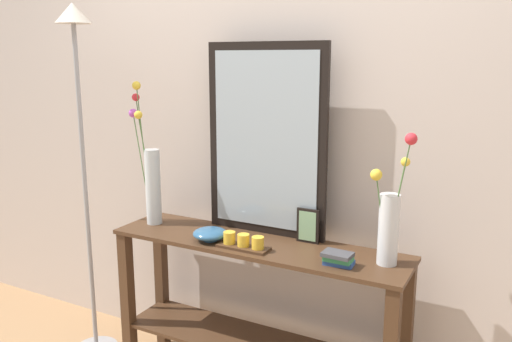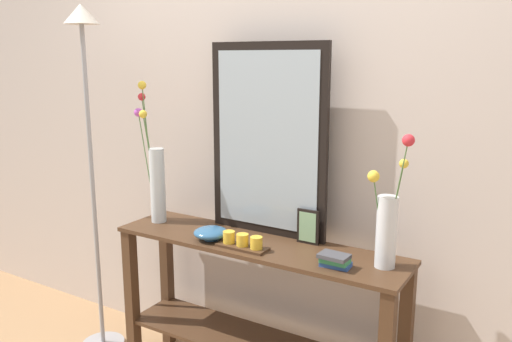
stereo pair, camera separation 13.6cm
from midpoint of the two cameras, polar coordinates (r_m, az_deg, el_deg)
name	(u,v)px [view 1 (the left image)]	position (r m, az deg, el deg)	size (l,w,h in m)	color
wall_back	(284,117)	(2.61, 1.59, 5.87)	(6.40, 0.08, 2.70)	beige
console_table	(256,300)	(2.60, -1.55, -13.85)	(1.45, 0.36, 0.79)	#472D1C
mirror_leaning	(266,141)	(2.50, -0.47, 3.32)	(0.62, 0.03, 0.92)	black
tall_vase_left	(151,177)	(2.76, -12.74, -0.70)	(0.17, 0.12, 0.73)	silver
vase_right	(389,222)	(2.22, 12.60, -5.44)	(0.18, 0.12, 0.57)	silver
candle_tray	(243,242)	(2.40, -3.02, -7.80)	(0.24, 0.09, 0.07)	#472D1C
picture_frame_small	(308,226)	(2.46, 4.08, -5.99)	(0.11, 0.01, 0.16)	black
decorative_bowl	(210,234)	(2.51, -6.58, -6.81)	(0.16, 0.16, 0.06)	#2D5B84
book_stack	(338,258)	(2.23, 7.20, -9.45)	(0.13, 0.10, 0.06)	#2D519E
floor_lamp	(81,127)	(2.91, -19.83, 4.52)	(0.24, 0.24, 1.91)	#9E9EA3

